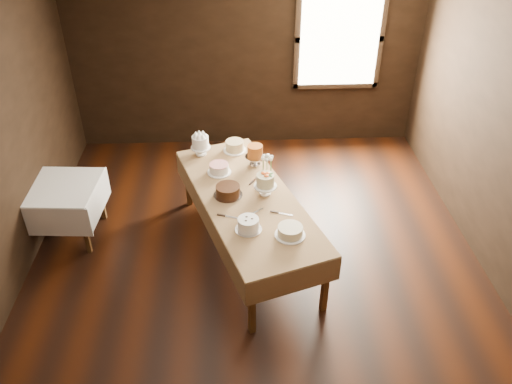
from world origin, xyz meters
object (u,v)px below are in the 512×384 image
(cake_server_d, at_px, (257,178))
(display_table, at_px, (247,201))
(cake_flowers, at_px, (265,185))
(cake_server_c, at_px, (234,185))
(flower_vase, at_px, (267,176))
(cake_swirl, at_px, (248,225))
(cake_lattice, at_px, (219,169))
(cake_cream, at_px, (290,231))
(side_table, at_px, (61,192))
(cake_caramel, at_px, (255,157))
(cake_server_a, at_px, (257,211))
(cake_meringue, at_px, (201,146))
(cake_server_e, at_px, (233,217))
(cake_server_b, at_px, (286,214))
(cake_chocolate, at_px, (228,191))
(cake_speckled, at_px, (235,146))

(cake_server_d, bearing_deg, display_table, -166.21)
(cake_flowers, distance_m, cake_server_c, 0.39)
(cake_server_c, relative_size, flower_vase, 2.04)
(cake_swirl, bearing_deg, cake_lattice, 105.56)
(cake_cream, bearing_deg, side_table, 156.90)
(display_table, distance_m, flower_vase, 0.40)
(cake_lattice, bearing_deg, cake_caramel, 18.81)
(cake_flowers, relative_size, cake_server_a, 1.11)
(cake_meringue, relative_size, cake_server_d, 1.17)
(cake_server_e, bearing_deg, flower_vase, 77.14)
(cake_server_c, relative_size, cake_server_d, 1.00)
(cake_cream, xyz_separation_m, cake_server_b, (-0.01, 0.34, -0.05))
(display_table, relative_size, cake_caramel, 9.52)
(cake_server_b, bearing_deg, cake_server_a, -174.03)
(cake_chocolate, relative_size, cake_server_a, 1.31)
(display_table, height_order, flower_vase, flower_vase)
(side_table, height_order, cake_cream, cake_cream)
(cake_caramel, xyz_separation_m, cake_server_e, (-0.28, -1.00, -0.11))
(cake_speckled, height_order, cake_caramel, cake_caramel)
(cake_cream, xyz_separation_m, flower_vase, (-0.16, 0.98, 0.01))
(cake_caramel, relative_size, cake_swirl, 1.03)
(cake_lattice, height_order, cake_server_c, cake_lattice)
(cake_server_c, bearing_deg, cake_server_d, -69.91)
(side_table, height_order, cake_swirl, cake_swirl)
(cake_server_b, bearing_deg, display_table, 158.47)
(cake_chocolate, distance_m, cake_server_e, 0.39)
(cake_meringue, relative_size, cake_chocolate, 0.89)
(cake_meringue, xyz_separation_m, cake_server_e, (0.37, -1.28, -0.11))
(display_table, xyz_separation_m, cake_server_c, (-0.13, 0.24, 0.06))
(cake_speckled, height_order, cake_lattice, cake_speckled)
(cake_meringue, bearing_deg, cake_caramel, -23.58)
(cake_caramel, xyz_separation_m, cake_server_a, (-0.02, -0.90, -0.11))
(cake_lattice, bearing_deg, cake_server_b, -50.39)
(cake_server_d, bearing_deg, cake_server_b, -127.34)
(cake_speckled, height_order, cake_server_e, cake_speckled)
(cake_flowers, height_order, cake_server_b, cake_flowers)
(display_table, relative_size, cake_cream, 7.60)
(cake_swirl, bearing_deg, cake_server_b, 30.78)
(cake_flowers, xyz_separation_m, flower_vase, (0.04, 0.26, -0.05))
(cake_server_b, bearing_deg, cake_server_c, 151.76)
(display_table, xyz_separation_m, cake_server_a, (0.10, -0.26, 0.06))
(cake_swirl, height_order, cake_server_d, cake_swirl)
(side_table, bearing_deg, cake_server_a, -16.65)
(cake_server_e, relative_size, flower_vase, 2.04)
(side_table, xyz_separation_m, cake_server_b, (2.49, -0.73, 0.14))
(flower_vase, bearing_deg, cake_chocolate, -147.78)
(cake_server_b, height_order, cake_server_d, same)
(cake_swirl, bearing_deg, flower_vase, 74.59)
(side_table, relative_size, cake_meringue, 3.14)
(cake_server_a, bearing_deg, cake_server_b, -52.08)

